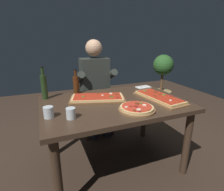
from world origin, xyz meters
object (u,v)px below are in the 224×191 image
(oil_bottle_amber, at_px, (44,86))
(pizza_rectangular_left, at_px, (159,97))
(pizza_rectangular_front, at_px, (98,98))
(tumbler_far_side, at_px, (71,113))
(dining_table, at_px, (114,110))
(tumbler_near_camera, at_px, (49,113))
(seated_diner, at_px, (96,84))
(potted_plant_corner, at_px, (161,85))
(wine_bottle_dark, at_px, (76,84))
(diner_chair, at_px, (94,99))
(pizza_round_far, at_px, (137,108))

(oil_bottle_amber, bearing_deg, pizza_rectangular_left, -22.52)
(pizza_rectangular_front, height_order, tumbler_far_side, tumbler_far_side)
(dining_table, height_order, tumbler_far_side, tumbler_far_side)
(tumbler_far_side, bearing_deg, pizza_rectangular_left, 7.78)
(pizza_rectangular_left, distance_m, tumbler_near_camera, 1.09)
(oil_bottle_amber, distance_m, seated_diner, 0.78)
(tumbler_far_side, relative_size, potted_plant_corner, 0.08)
(pizza_rectangular_left, height_order, tumbler_far_side, tumbler_far_side)
(oil_bottle_amber, bearing_deg, tumbler_near_camera, -89.25)
(pizza_rectangular_left, bearing_deg, seated_diner, 117.01)
(pizza_rectangular_front, relative_size, tumbler_near_camera, 6.68)
(wine_bottle_dark, relative_size, seated_diner, 0.21)
(tumbler_near_camera, bearing_deg, pizza_rectangular_left, 2.28)
(pizza_rectangular_front, distance_m, oil_bottle_amber, 0.56)
(diner_chair, distance_m, potted_plant_corner, 1.41)
(wine_bottle_dark, xyz_separation_m, potted_plant_corner, (1.71, 0.69, -0.34))
(wine_bottle_dark, height_order, tumbler_near_camera, wine_bottle_dark)
(wine_bottle_dark, xyz_separation_m, diner_chair, (0.33, 0.44, -0.36))
(pizza_rectangular_left, relative_size, wine_bottle_dark, 2.15)
(tumbler_far_side, height_order, diner_chair, diner_chair)
(tumbler_far_side, xyz_separation_m, potted_plant_corner, (1.88, 1.34, -0.28))
(pizza_rectangular_front, xyz_separation_m, oil_bottle_amber, (-0.50, 0.23, 0.12))
(pizza_rectangular_front, xyz_separation_m, tumbler_near_camera, (-0.49, -0.26, 0.02))
(dining_table, xyz_separation_m, tumbler_near_camera, (-0.62, -0.15, 0.14))
(oil_bottle_amber, xyz_separation_m, potted_plant_corner, (2.05, 0.76, -0.37))
(oil_bottle_amber, xyz_separation_m, diner_chair, (0.67, 0.51, -0.39))
(pizza_rectangular_front, bearing_deg, pizza_round_far, -59.50)
(pizza_rectangular_left, relative_size, pizza_round_far, 1.86)
(pizza_rectangular_front, relative_size, pizza_rectangular_left, 1.01)
(wine_bottle_dark, xyz_separation_m, tumbler_near_camera, (-0.33, -0.56, -0.07))
(pizza_round_far, relative_size, potted_plant_corner, 0.31)
(pizza_round_far, distance_m, seated_diner, 1.02)
(dining_table, xyz_separation_m, pizza_rectangular_front, (-0.13, 0.11, 0.11))
(pizza_rectangular_left, xyz_separation_m, potted_plant_corner, (0.96, 1.21, -0.25))
(oil_bottle_amber, bearing_deg, diner_chair, 37.32)
(pizza_round_far, relative_size, tumbler_near_camera, 3.54)
(pizza_round_far, distance_m, diner_chair, 1.17)
(pizza_round_far, bearing_deg, wine_bottle_dark, 119.45)
(pizza_rectangular_front, relative_size, oil_bottle_amber, 1.80)
(oil_bottle_amber, relative_size, diner_chair, 0.39)
(tumbler_near_camera, bearing_deg, potted_plant_corner, 31.52)
(oil_bottle_amber, height_order, seated_diner, seated_diner)
(pizza_round_far, bearing_deg, potted_plant_corner, 46.40)
(tumbler_far_side, xyz_separation_m, diner_chair, (0.50, 1.09, -0.30))
(pizza_rectangular_left, xyz_separation_m, pizza_round_far, (-0.36, -0.18, 0.00))
(pizza_rectangular_front, distance_m, pizza_rectangular_left, 0.64)
(pizza_rectangular_front, height_order, pizza_round_far, same)
(pizza_round_far, bearing_deg, dining_table, 109.63)
(oil_bottle_amber, bearing_deg, seated_diner, 30.21)
(oil_bottle_amber, distance_m, tumbler_near_camera, 0.51)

